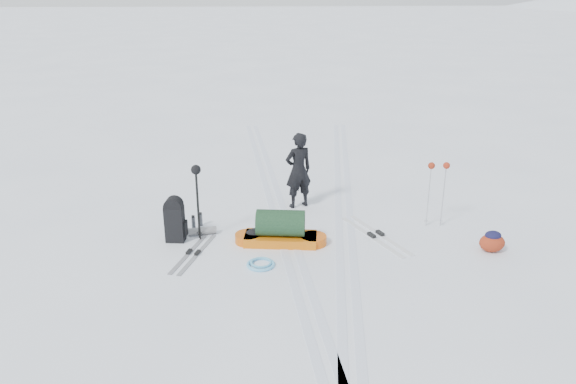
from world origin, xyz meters
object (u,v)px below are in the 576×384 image
pulk_sled (281,231)px  expedition_rucksack (178,220)px  skier (298,170)px  ski_poles_black (196,179)px

pulk_sled → expedition_rucksack: (-1.92, 0.26, 0.16)m
expedition_rucksack → skier: bearing=39.8°
expedition_rucksack → ski_poles_black: ski_poles_black is taller
skier → pulk_sled: bearing=54.0°
skier → pulk_sled: size_ratio=0.93×
pulk_sled → ski_poles_black: size_ratio=1.19×
skier → expedition_rucksack: (-2.40, -1.54, -0.42)m
pulk_sled → expedition_rucksack: expedition_rucksack is taller
pulk_sled → ski_poles_black: ski_poles_black is taller
skier → ski_poles_black: skier is taller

